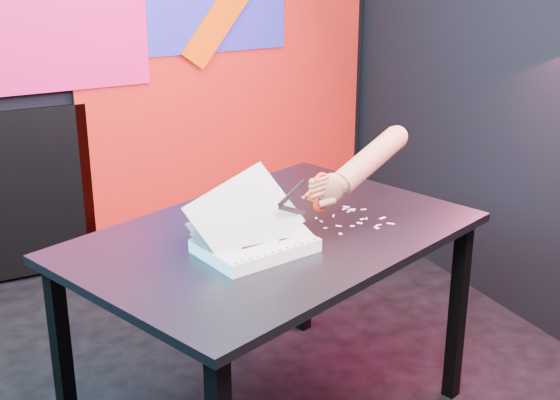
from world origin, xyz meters
TOP-DOWN VIEW (x-y plane):
  - room at (0.00, 0.00)m, footprint 3.01×3.01m
  - backdrop at (0.06, 1.46)m, footprint 2.88×0.05m
  - work_table at (0.13, -0.14)m, footprint 1.54×1.28m
  - printout_stack at (0.02, -0.25)m, footprint 0.40×0.31m
  - scissors at (0.26, -0.21)m, footprint 0.22×0.08m
  - hand_forearm at (0.48, -0.14)m, footprint 0.45×0.18m
  - paper_clippings at (0.45, -0.16)m, footprint 0.24×0.24m

SIDE VIEW (x-z plane):
  - work_table at x=0.13m, z-range 0.30..1.05m
  - paper_clippings at x=0.45m, z-range 0.75..0.75m
  - printout_stack at x=0.02m, z-range 0.65..0.91m
  - scissors at x=0.26m, z-range 0.83..0.96m
  - hand_forearm at x=0.48m, z-range 0.84..1.04m
  - backdrop at x=0.06m, z-range -0.08..2.00m
  - room at x=0.00m, z-range 0.00..2.71m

